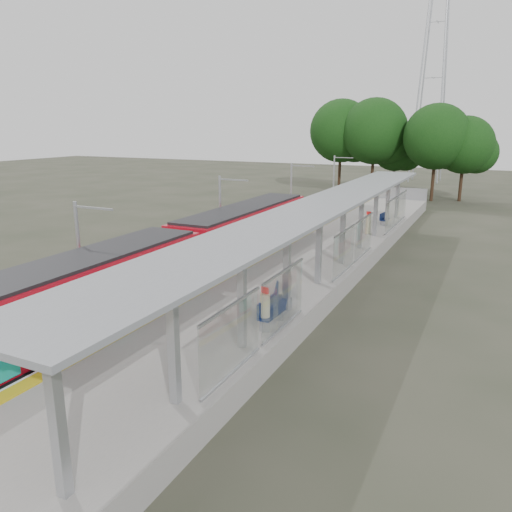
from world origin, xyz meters
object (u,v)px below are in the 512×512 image
(bench_far, at_px, (384,218))
(info_pillar_far, at_px, (368,224))
(info_pillar_near, at_px, (265,311))
(bench_near, at_px, (270,311))
(bench_mid, at_px, (279,299))
(train, at_px, (180,257))
(litter_bin, at_px, (287,283))

(bench_far, bearing_deg, info_pillar_far, -88.06)
(info_pillar_near, bearing_deg, bench_near, 107.07)
(bench_near, relative_size, info_pillar_near, 0.96)
(bench_mid, distance_m, bench_far, 20.79)
(info_pillar_near, height_order, info_pillar_far, info_pillar_near)
(bench_far, bearing_deg, train, -102.52)
(bench_near, distance_m, info_pillar_near, 0.45)
(bench_near, distance_m, info_pillar_far, 18.33)
(info_pillar_far, height_order, litter_bin, info_pillar_far)
(train, distance_m, bench_near, 7.57)
(bench_mid, distance_m, litter_bin, 2.59)
(info_pillar_far, bearing_deg, bench_far, 82.25)
(bench_far, distance_m, info_pillar_near, 22.65)
(bench_mid, xyz_separation_m, info_pillar_far, (-0.40, 16.88, 0.11))
(bench_far, distance_m, litter_bin, 18.30)
(bench_near, height_order, info_pillar_far, info_pillar_far)
(bench_far, bearing_deg, bench_near, -83.01)
(train, bearing_deg, bench_near, -29.43)
(train, xyz_separation_m, info_pillar_near, (6.58, -4.14, -0.33))
(litter_bin, bearing_deg, bench_mid, -74.93)
(train, height_order, info_pillar_far, train)
(bench_mid, bearing_deg, info_pillar_near, -101.61)
(bench_mid, distance_m, info_pillar_far, 16.89)
(train, height_order, bench_far, train)
(bench_near, height_order, bench_mid, bench_mid)
(train, xyz_separation_m, litter_bin, (5.66, 0.22, -0.61))
(train, bearing_deg, bench_mid, -19.77)
(train, bearing_deg, bench_far, 71.44)
(litter_bin, bearing_deg, bench_far, 88.28)
(bench_near, relative_size, bench_mid, 0.96)
(info_pillar_near, height_order, litter_bin, info_pillar_near)
(bench_far, height_order, litter_bin, bench_far)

